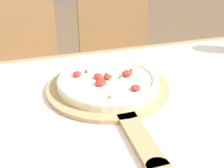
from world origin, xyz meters
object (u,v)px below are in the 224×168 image
object	(u,v)px
pizza_peel	(111,90)
chair_right	(117,64)
pizza	(109,81)
chair_left	(24,76)

from	to	relation	value
pizza_peel	chair_right	size ratio (longest dim) A/B	0.58
pizza_peel	pizza	bearing A→B (deg)	90.20
pizza_peel	chair_right	xyz separation A→B (m)	(0.25, 0.70, -0.25)
chair_left	pizza	bearing A→B (deg)	-72.18
pizza_peel	chair_left	size ratio (longest dim) A/B	0.58
pizza	chair_right	bearing A→B (deg)	69.85
pizza_peel	chair_right	world-z (taller)	chair_right
pizza_peel	pizza	world-z (taller)	pizza
pizza	chair_left	bearing A→B (deg)	109.59
chair_right	pizza	bearing A→B (deg)	-107.32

